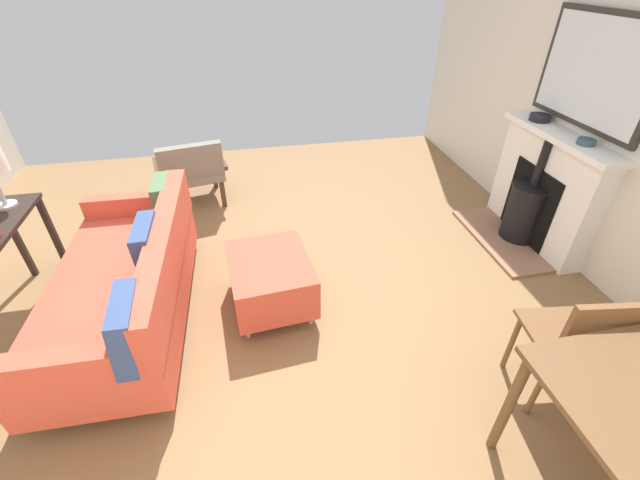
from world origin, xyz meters
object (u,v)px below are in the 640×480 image
fireplace (539,196)px  ottoman (271,279)px  sofa (129,283)px  dining_chair_near_fireplace (577,340)px  mantel_bowl_near (540,117)px  armchair_accent (191,169)px  mantel_bowl_far (586,141)px

fireplace → ottoman: fireplace is taller
fireplace → sofa: fireplace is taller
ottoman → dining_chair_near_fireplace: 1.90m
fireplace → sofa: (3.35, 0.38, -0.11)m
dining_chair_near_fireplace → sofa: bearing=-25.1°
fireplace → sofa: bearing=6.5°
mantel_bowl_near → ottoman: (2.43, 0.73, -0.78)m
mantel_bowl_near → armchair_accent: (3.05, -0.93, -0.63)m
sofa → ottoman: size_ratio=2.47×
ottoman → armchair_accent: bearing=-69.3°
sofa → armchair_accent: 1.65m
dining_chair_near_fireplace → fireplace: bearing=-120.1°
ottoman → dining_chair_near_fireplace: size_ratio=0.84×
ottoman → armchair_accent: 1.78m
mantel_bowl_near → mantel_bowl_far: 0.55m
mantel_bowl_near → mantel_bowl_far: (0.00, 0.55, -0.01)m
mantel_bowl_near → sofa: size_ratio=0.10×
mantel_bowl_near → dining_chair_near_fireplace: bearing=63.6°
mantel_bowl_near → armchair_accent: bearing=-16.9°
fireplace → ottoman: 2.45m
fireplace → mantel_bowl_near: mantel_bowl_near is taller
ottoman → sofa: bearing=-2.5°
armchair_accent → sofa: bearing=78.7°
sofa → dining_chair_near_fireplace: size_ratio=2.07×
sofa → dining_chair_near_fireplace: dining_chair_near_fireplace is taller
sofa → fireplace: bearing=-173.5°
dining_chair_near_fireplace → mantel_bowl_near: bearing=-116.4°
sofa → mantel_bowl_near: bearing=-168.4°
mantel_bowl_near → mantel_bowl_far: mantel_bowl_near is taller
mantel_bowl_far → ottoman: size_ratio=0.18×
sofa → dining_chair_near_fireplace: 2.73m
fireplace → dining_chair_near_fireplace: size_ratio=1.41×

